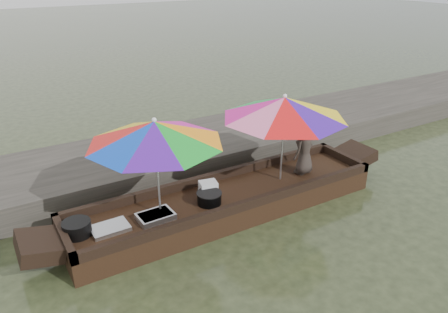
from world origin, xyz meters
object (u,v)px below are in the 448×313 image
tray_scallop (110,228)px  umbrella_bow (157,168)px  tray_crayfish (156,216)px  boat_hull (227,203)px  charcoal_grill (209,198)px  supply_bag (208,189)px  cooking_pot (77,228)px  vendor (305,148)px  umbrella_stern (283,138)px

tray_scallop → umbrella_bow: bearing=2.4°
tray_scallop → tray_crayfish: bearing=-5.5°
boat_hull → charcoal_grill: charcoal_grill is taller
supply_bag → umbrella_bow: 1.11m
cooking_pot → umbrella_bow: size_ratio=0.20×
boat_hull → vendor: (1.61, -0.01, 0.66)m
boat_hull → tray_scallop: size_ratio=10.00×
cooking_pot → vendor: vendor is taller
tray_crayfish → umbrella_stern: size_ratio=0.25×
tray_scallop → supply_bag: (1.70, 0.15, 0.10)m
boat_hull → vendor: 1.74m
boat_hull → tray_crayfish: size_ratio=10.00×
charcoal_grill → vendor: size_ratio=0.40×
vendor → umbrella_bow: umbrella_bow is taller
tray_scallop → umbrella_stern: 3.19m
tray_crayfish → supply_bag: (1.02, 0.21, 0.09)m
tray_scallop → cooking_pot: bearing=164.4°
charcoal_grill → umbrella_stern: (1.50, 0.11, 0.68)m
tray_crayfish → charcoal_grill: size_ratio=1.40×
charcoal_grill → vendor: vendor is taller
boat_hull → umbrella_bow: bearing=180.0°
charcoal_grill → vendor: bearing=2.7°
boat_hull → supply_bag: 0.44m
umbrella_stern → boat_hull: bearing=180.0°
boat_hull → cooking_pot: cooking_pot is taller
umbrella_stern → charcoal_grill: bearing=-175.9°
boat_hull → supply_bag: (-0.29, 0.11, 0.30)m
charcoal_grill → umbrella_bow: size_ratio=0.19×
umbrella_stern → tray_crayfish: bearing=-177.7°
tray_crayfish → tray_scallop: (-0.68, 0.07, -0.01)m
supply_bag → umbrella_bow: size_ratio=0.14×
umbrella_bow → cooking_pot: bearing=176.0°
tray_crayfish → tray_scallop: tray_crayfish is taller
charcoal_grill → tray_crayfish: bearing=179.4°
vendor → boat_hull: bearing=-14.6°
charcoal_grill → umbrella_bow: umbrella_bow is taller
tray_crayfish → charcoal_grill: 0.92m
vendor → charcoal_grill: bearing=-11.4°
tray_scallop → umbrella_bow: 1.09m
boat_hull → tray_crayfish: bearing=-175.7°
umbrella_bow → umbrella_stern: size_ratio=0.94×
charcoal_grill → supply_bag: 0.25m
tray_scallop → charcoal_grill: bearing=-2.7°
boat_hull → charcoal_grill: (-0.40, -0.11, 0.27)m
cooking_pot → umbrella_stern: umbrella_stern is taller
umbrella_bow → tray_crayfish: bearing=-141.0°
cooking_pot → umbrella_stern: (3.53, -0.09, 0.67)m
cooking_pot → tray_crayfish: cooking_pot is taller
cooking_pot → tray_crayfish: 1.12m
boat_hull → supply_bag: supply_bag is taller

